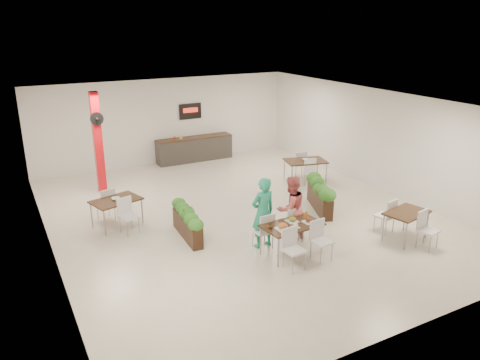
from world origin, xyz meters
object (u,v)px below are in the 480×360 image
service_counter (194,148)px  side_table_a (116,204)px  side_table_c (406,217)px  planter_right (320,194)px  planter_left (187,219)px  side_table_b (305,163)px  red_column (98,142)px  main_table (292,229)px  diner_woman (291,208)px  diner_man (263,213)px

service_counter → side_table_a: bearing=-131.8°
side_table_a → side_table_c: size_ratio=1.00×
service_counter → planter_right: (1.20, -6.40, -0.00)m
planter_left → side_table_b: 5.62m
red_column → main_table: size_ratio=1.88×
service_counter → side_table_c: (1.87, -8.99, 0.13)m
planter_left → side_table_a: side_table_a is taller
side_table_b → side_table_c: 4.88m
red_column → diner_woman: size_ratio=1.92×
service_counter → diner_man: (-1.45, -7.62, 0.39)m
main_table → side_table_c: (2.92, -0.72, -0.02)m
planter_left → diner_man: bearing=-43.0°
service_counter → side_table_c: service_counter is taller
main_table → red_column: bearing=114.7°
planter_right → side_table_a: planter_right is taller
planter_left → service_counter: bearing=65.5°
red_column → main_table: (2.94, -6.41, -1.01)m
main_table → side_table_a: size_ratio=1.02×
red_column → side_table_c: 9.29m
planter_left → side_table_b: side_table_b is taller
main_table → side_table_b: bearing=50.8°
red_column → diner_man: red_column is taller
service_counter → planter_right: bearing=-79.4°
red_column → diner_woman: bearing=-59.8°
diner_man → side_table_c: diner_man is taller
planter_left → side_table_b: (5.18, 2.16, 0.15)m
diner_woman → service_counter: bearing=-99.0°
planter_right → side_table_c: (0.67, -2.59, 0.13)m
planter_right → side_table_b: size_ratio=1.05×
diner_woman → main_table: bearing=53.9°
diner_woman → side_table_b: bearing=-134.5°
main_table → planter_left: 2.69m
red_column → diner_man: 6.34m
main_table → planter_left: (-1.81, 1.98, -0.15)m
side_table_a → planter_left: bearing=-64.0°
red_column → side_table_c: (5.87, -7.13, -1.03)m
main_table → diner_woman: diner_woman is taller
diner_woman → side_table_a: bearing=-42.6°
main_table → side_table_b: size_ratio=1.02×
service_counter → main_table: bearing=-97.3°
service_counter → diner_man: size_ratio=1.71×
planter_left → red_column: bearing=104.3°
side_table_b → red_column: bearing=175.0°
service_counter → side_table_a: 6.38m
main_table → planter_left: main_table is taller
side_table_b → side_table_c: bearing=-80.5°
red_column → side_table_b: 6.78m
red_column → diner_man: (2.55, -5.75, -0.76)m
red_column → side_table_a: bearing=-94.9°
service_counter → diner_woman: service_counter is taller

